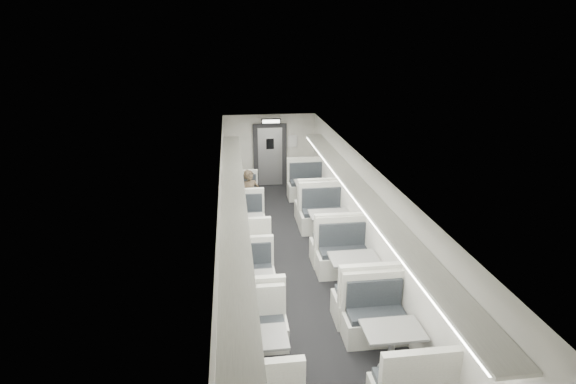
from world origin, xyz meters
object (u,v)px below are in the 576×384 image
object	(u,v)px
booth_left_b	(246,231)
booth_right_b	(329,229)
booth_left_d	(258,358)
booth_right_c	(353,275)
exit_sign	(271,121)
booth_right_d	(391,349)
passenger	(250,197)
booth_right_a	(311,195)
vestibule_door	(270,155)
booth_left_c	(252,293)
booth_left_a	(243,203)

from	to	relation	value
booth_left_b	booth_right_b	distance (m)	2.01
booth_left_d	booth_right_c	world-z (taller)	booth_right_c
booth_right_b	exit_sign	bearing A→B (deg)	103.26
booth_right_b	booth_right_d	bearing A→B (deg)	-90.00
passenger	exit_sign	xyz separation A→B (m)	(0.82, 2.69, 1.53)
booth_right_a	booth_right_d	world-z (taller)	booth_right_a
booth_right_c	booth_left_b	bearing A→B (deg)	129.68
booth_right_b	booth_right_c	xyz separation A→B (m)	(0.00, -2.20, -0.01)
vestibule_door	exit_sign	distance (m)	1.33
booth_left_c	booth_left_a	bearing A→B (deg)	90.00
booth_left_d	booth_right_a	world-z (taller)	booth_right_a
booth_right_a	exit_sign	world-z (taller)	exit_sign
booth_left_d	booth_right_d	xyz separation A→B (m)	(2.00, -0.08, 0.00)
booth_left_a	booth_right_a	xyz separation A→B (m)	(2.00, 0.21, 0.07)
vestibule_door	booth_left_a	bearing A→B (deg)	-111.96
booth_left_c	booth_right_c	distance (m)	2.02
booth_left_c	passenger	distance (m)	4.09
booth_left_b	booth_left_c	bearing A→B (deg)	-90.00
booth_left_b	booth_right_a	bearing A→B (deg)	48.44
booth_left_a	booth_left_b	size ratio (longest dim) A/B	0.92
booth_left_a	booth_right_a	world-z (taller)	booth_right_a
booth_left_d	booth_right_b	world-z (taller)	booth_right_b
booth_right_c	booth_left_a	bearing A→B (deg)	114.19
booth_right_a	passenger	size ratio (longest dim) A/B	1.56
booth_left_a	booth_left_c	distance (m)	4.76
booth_right_a	vestibule_door	world-z (taller)	vestibule_door
booth_left_a	vestibule_door	world-z (taller)	vestibule_door
passenger	booth_left_b	bearing A→B (deg)	-122.12
booth_left_a	booth_left_d	xyz separation A→B (m)	(0.00, -6.54, 0.04)
booth_left_d	booth_right_c	distance (m)	2.89
exit_sign	booth_left_a	bearing A→B (deg)	-116.66
booth_left_a	booth_right_c	bearing A→B (deg)	-65.81
booth_right_a	booth_left_b	bearing A→B (deg)	-131.56
booth_right_b	vestibule_door	distance (m)	4.87
booth_left_d	passenger	xyz separation A→B (m)	(0.18, 5.84, 0.37)
booth_left_b	booth_right_b	size ratio (longest dim) A/B	0.89
booth_left_a	booth_left_d	distance (m)	6.54
booth_left_b	passenger	xyz separation A→B (m)	(0.18, 1.35, 0.37)
booth_left_b	exit_sign	size ratio (longest dim) A/B	3.41
booth_left_b	booth_left_d	xyz separation A→B (m)	(0.00, -4.50, 0.01)
booth_left_d	vestibule_door	size ratio (longest dim) A/B	1.02
booth_left_d	exit_sign	xyz separation A→B (m)	(1.00, 8.53, 1.90)
booth_left_b	booth_right_c	size ratio (longest dim) A/B	0.92
booth_left_c	booth_right_a	distance (m)	5.36
booth_left_b	exit_sign	distance (m)	4.57
vestibule_door	booth_right_b	bearing A→B (deg)	-78.06
booth_left_b	booth_left_d	distance (m)	4.50
booth_right_c	passenger	bearing A→B (deg)	115.84
booth_left_c	booth_right_a	bearing A→B (deg)	68.10
booth_left_d	booth_left_b	bearing A→B (deg)	90.00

